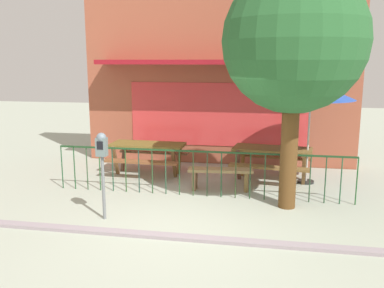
% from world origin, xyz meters
% --- Properties ---
extents(ground, '(40.00, 40.00, 0.00)m').
position_xyz_m(ground, '(0.00, 0.00, 0.00)').
color(ground, '#A4AC99').
extents(pub_storefront, '(7.32, 1.33, 5.41)m').
position_xyz_m(pub_storefront, '(0.00, 4.83, 2.69)').
color(pub_storefront, brown).
rests_on(pub_storefront, ground).
extents(patio_fence_front, '(6.17, 0.04, 0.97)m').
position_xyz_m(patio_fence_front, '(0.00, 1.74, 0.66)').
color(patio_fence_front, '#1B3F1F').
rests_on(patio_fence_front, ground).
extents(picnic_table_left, '(1.83, 1.40, 0.79)m').
position_xyz_m(picnic_table_left, '(-1.55, 3.22, 0.61)').
color(picnic_table_left, brown).
rests_on(picnic_table_left, ground).
extents(picnic_table_right, '(1.95, 1.57, 0.79)m').
position_xyz_m(picnic_table_right, '(1.47, 3.22, 0.61)').
color(picnic_table_right, brown).
rests_on(picnic_table_right, ground).
extents(patio_umbrella, '(1.93, 1.93, 2.34)m').
position_xyz_m(patio_umbrella, '(2.26, 3.13, 2.12)').
color(patio_umbrella, '#242523').
rests_on(patio_umbrella, ground).
extents(patio_bench, '(1.42, 0.45, 0.48)m').
position_xyz_m(patio_bench, '(0.37, 2.22, 0.35)').
color(patio_bench, '#9B7F50').
rests_on(patio_bench, ground).
extents(parking_meter_near, '(0.18, 0.17, 1.56)m').
position_xyz_m(parking_meter_near, '(-1.47, 0.17, 1.20)').
color(parking_meter_near, slate).
rests_on(parking_meter_near, ground).
extents(street_tree, '(2.61, 2.61, 4.42)m').
position_xyz_m(street_tree, '(1.75, 1.38, 3.09)').
color(street_tree, brown).
rests_on(street_tree, ground).
extents(curb_edge, '(10.25, 0.20, 0.11)m').
position_xyz_m(curb_edge, '(0.00, -0.42, 0.00)').
color(curb_edge, gray).
rests_on(curb_edge, ground).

